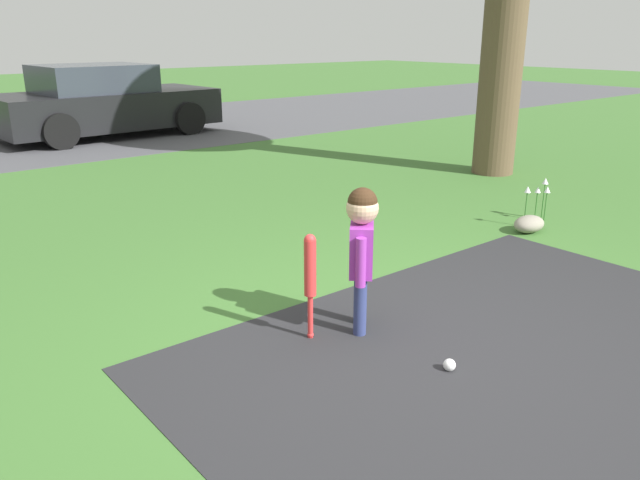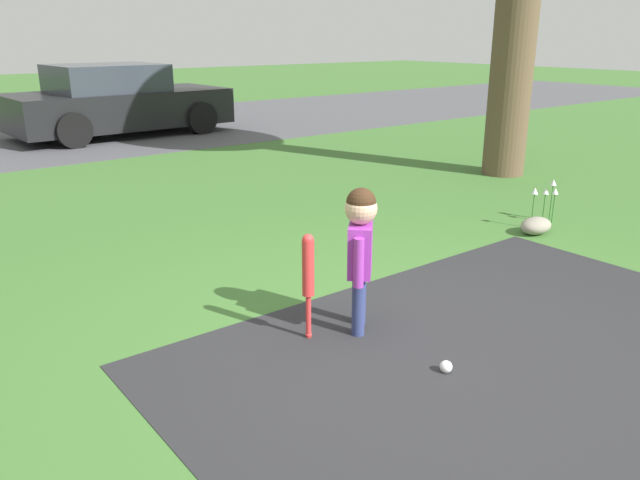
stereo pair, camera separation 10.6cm
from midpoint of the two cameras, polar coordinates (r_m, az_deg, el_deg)
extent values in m
plane|color=#3D6B2D|center=(3.75, 9.44, -10.39)|extent=(60.00, 60.00, 0.00)
cube|color=#4C4C51|center=(12.49, -26.29, 8.28)|extent=(40.00, 6.00, 0.01)
cylinder|color=navy|center=(3.86, 4.32, -6.15)|extent=(0.08, 0.08, 0.38)
cylinder|color=navy|center=(4.01, 4.41, -5.20)|extent=(0.08, 0.08, 0.38)
cube|color=purple|center=(3.81, 4.49, -0.86)|extent=(0.28, 0.28, 0.32)
cylinder|color=purple|center=(3.67, 4.39, -2.10)|extent=(0.06, 0.06, 0.30)
cylinder|color=purple|center=(3.96, 4.57, -0.53)|extent=(0.06, 0.06, 0.30)
sphere|color=#D8AD8C|center=(3.73, 4.59, 2.90)|extent=(0.20, 0.20, 0.20)
sphere|color=#382314|center=(3.72, 4.61, 3.41)|extent=(0.18, 0.18, 0.18)
sphere|color=red|center=(3.89, -0.26, -8.65)|extent=(0.04, 0.04, 0.04)
cylinder|color=red|center=(3.83, -0.26, -7.01)|extent=(0.03, 0.03, 0.29)
cylinder|color=red|center=(3.71, -0.27, -2.56)|extent=(0.07, 0.07, 0.35)
sphere|color=red|center=(3.65, -0.28, 0.02)|extent=(0.07, 0.07, 0.07)
sphere|color=white|center=(3.59, 12.27, -11.27)|extent=(0.07, 0.07, 0.07)
cube|color=black|center=(12.24, -17.62, 11.39)|extent=(3.90, 1.95, 0.63)
cube|color=#2D333D|center=(12.12, -18.73, 13.86)|extent=(1.91, 1.64, 0.47)
cylinder|color=black|center=(13.57, -14.43, 11.47)|extent=(0.59, 0.21, 0.58)
cylinder|color=black|center=(12.00, -10.52, 10.90)|extent=(0.59, 0.21, 0.58)
cylinder|color=black|center=(12.70, -24.15, 10.03)|extent=(0.59, 0.21, 0.58)
cylinder|color=black|center=(11.01, -21.34, 9.32)|extent=(0.59, 0.21, 0.58)
cylinder|color=brown|center=(8.59, 17.85, 18.41)|extent=(0.54, 0.54, 3.83)
cylinder|color=#38702D|center=(6.33, 19.33, 2.52)|extent=(0.01, 0.01, 0.34)
cone|color=silver|center=(6.28, 19.52, 4.26)|extent=(0.06, 0.06, 0.06)
cylinder|color=#38702D|center=(6.59, 20.99, 2.71)|extent=(0.01, 0.01, 0.29)
cone|color=silver|center=(6.55, 21.16, 4.20)|extent=(0.06, 0.06, 0.06)
cylinder|color=#38702D|center=(6.67, 20.24, 2.86)|extent=(0.01, 0.01, 0.27)
cone|color=silver|center=(6.63, 20.39, 4.22)|extent=(0.06, 0.06, 0.06)
cylinder|color=#38702D|center=(6.66, 20.81, 3.19)|extent=(0.01, 0.01, 0.36)
cone|color=silver|center=(6.61, 21.01, 4.94)|extent=(0.06, 0.06, 0.06)
ellipsoid|color=gray|center=(6.18, 19.60, 1.24)|extent=(0.34, 0.24, 0.16)
camera|label=1|loc=(0.05, -89.26, 0.25)|focal=35.00mm
camera|label=2|loc=(0.05, 90.74, -0.25)|focal=35.00mm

